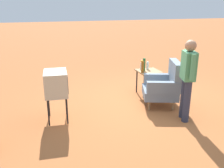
# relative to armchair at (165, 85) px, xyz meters

# --- Properties ---
(ground_plane) EXTENTS (60.00, 60.00, 0.00)m
(ground_plane) POSITION_rel_armchair_xyz_m (-0.27, -0.25, -0.50)
(ground_plane) COLOR #AD6033
(armchair) EXTENTS (0.98, 1.00, 1.06)m
(armchair) POSITION_rel_armchair_xyz_m (0.00, 0.00, 0.00)
(armchair) COLOR #937047
(armchair) RESTS_ON ground
(side_table) EXTENTS (0.56, 0.56, 0.64)m
(side_table) POSITION_rel_armchair_xyz_m (-0.81, -0.01, 0.05)
(side_table) COLOR black
(side_table) RESTS_ON ground
(tv_on_stand) EXTENTS (0.64, 0.50, 1.03)m
(tv_on_stand) POSITION_rel_armchair_xyz_m (-0.02, -2.44, 0.28)
(tv_on_stand) COLOR black
(tv_on_stand) RESTS_ON ground
(person_standing) EXTENTS (0.55, 0.32, 1.64)m
(person_standing) POSITION_rel_armchair_xyz_m (0.78, 0.03, 0.44)
(person_standing) COLOR #2D3347
(person_standing) RESTS_ON ground
(bottle_tall_amber) EXTENTS (0.07, 0.07, 0.30)m
(bottle_tall_amber) POSITION_rel_armchair_xyz_m (-0.69, -0.24, 0.29)
(bottle_tall_amber) COLOR brown
(bottle_tall_amber) RESTS_ON side_table
(bottle_wine_green) EXTENTS (0.07, 0.07, 0.32)m
(bottle_wine_green) POSITION_rel_armchair_xyz_m (-0.86, -0.12, 0.30)
(bottle_wine_green) COLOR #1E5623
(bottle_wine_green) RESTS_ON side_table
(bottle_short_clear) EXTENTS (0.06, 0.06, 0.20)m
(bottle_short_clear) POSITION_rel_armchair_xyz_m (-0.96, 0.03, 0.24)
(bottle_short_clear) COLOR silver
(bottle_short_clear) RESTS_ON side_table
(flower_vase) EXTENTS (0.15, 0.09, 0.27)m
(flower_vase) POSITION_rel_armchair_xyz_m (-0.96, -0.14, 0.29)
(flower_vase) COLOR silver
(flower_vase) RESTS_ON side_table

